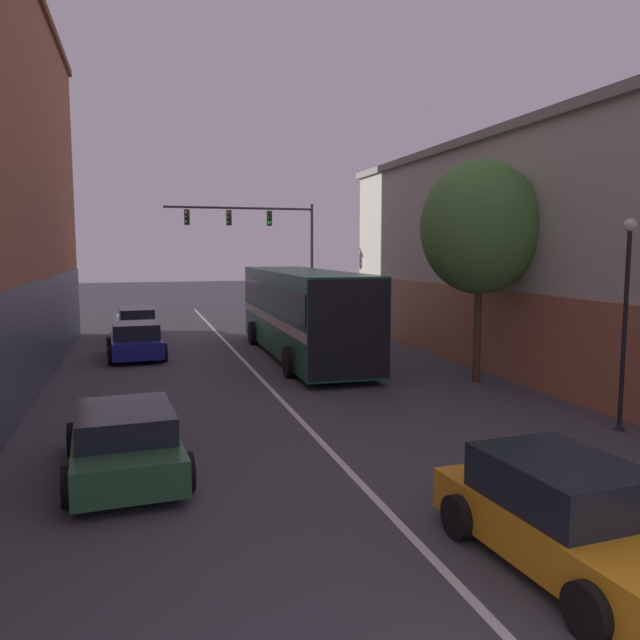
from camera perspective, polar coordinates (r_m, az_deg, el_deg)
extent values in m
cube|color=silver|center=(20.62, -5.74, -5.03)|extent=(0.14, 47.07, 0.01)
cube|color=#4C515B|center=(19.03, -24.86, -1.68)|extent=(0.24, 26.64, 3.20)
cube|color=#B7B2A3|center=(24.40, 24.92, 5.65)|extent=(9.73, 24.98, 8.02)
cube|color=#A86647|center=(21.71, 14.96, -0.89)|extent=(0.24, 24.48, 2.81)
cube|color=gray|center=(24.69, 25.36, 14.63)|extent=(10.12, 25.23, 0.30)
cube|color=#145133|center=(23.80, -1.67, 0.83)|extent=(2.74, 11.85, 3.08)
cube|color=black|center=(23.75, -1.67, 2.16)|extent=(2.79, 11.62, 0.99)
cube|color=beige|center=(23.83, -1.66, 0.24)|extent=(2.78, 11.74, 0.31)
cube|color=black|center=(18.17, 2.72, -0.92)|extent=(2.51, 0.10, 2.96)
cylinder|color=black|center=(27.26, -6.16, -1.17)|extent=(0.32, 1.00, 1.00)
cylinder|color=black|center=(27.79, -0.82, -0.99)|extent=(0.32, 1.00, 1.00)
cylinder|color=black|center=(20.15, -2.82, -3.84)|extent=(0.32, 1.00, 1.00)
cylinder|color=black|center=(20.86, 4.24, -3.49)|extent=(0.32, 1.00, 1.00)
cube|color=orange|center=(9.03, 21.97, -17.65)|extent=(1.96, 4.10, 0.60)
cube|color=black|center=(8.97, 21.08, -13.60)|extent=(1.69, 2.18, 0.61)
cylinder|color=black|center=(9.49, 12.55, -17.16)|extent=(0.26, 0.65, 0.63)
cylinder|color=black|center=(10.48, 20.91, -15.11)|extent=(0.26, 0.65, 0.63)
cylinder|color=black|center=(7.75, 23.36, -23.25)|extent=(0.26, 0.65, 0.63)
cube|color=silver|center=(30.51, -16.42, -0.53)|extent=(1.87, 4.67, 0.74)
cube|color=black|center=(30.22, -16.44, 0.59)|extent=(1.62, 2.46, 0.49)
cylinder|color=black|center=(31.92, -18.06, -0.72)|extent=(0.25, 0.59, 0.58)
cylinder|color=black|center=(32.00, -15.03, -0.61)|extent=(0.25, 0.59, 0.58)
cylinder|color=black|center=(29.10, -17.93, -1.38)|extent=(0.25, 0.59, 0.58)
cylinder|color=black|center=(29.19, -14.61, -1.25)|extent=(0.25, 0.59, 0.58)
cube|color=#285633|center=(12.25, -17.39, -10.98)|extent=(2.08, 4.35, 0.60)
cube|color=black|center=(11.90, -17.43, -8.80)|extent=(1.80, 2.31, 0.47)
cylinder|color=black|center=(13.55, -21.64, -10.11)|extent=(0.26, 0.68, 0.67)
cylinder|color=black|center=(13.61, -13.66, -9.76)|extent=(0.26, 0.68, 0.67)
cylinder|color=black|center=(11.06, -22.00, -13.90)|extent=(0.26, 0.68, 0.67)
cylinder|color=black|center=(11.13, -12.09, -13.42)|extent=(0.26, 0.68, 0.67)
cube|color=navy|center=(24.74, -16.49, -2.20)|extent=(2.01, 3.96, 0.61)
cube|color=black|center=(24.47, -16.51, -0.91)|extent=(1.76, 2.10, 0.57)
cylinder|color=black|center=(25.92, -18.67, -2.23)|extent=(0.26, 0.68, 0.67)
cylinder|color=black|center=(26.00, -14.57, -2.07)|extent=(0.26, 0.68, 0.67)
cylinder|color=black|center=(23.55, -18.58, -3.07)|extent=(0.26, 0.68, 0.67)
cylinder|color=black|center=(23.64, -14.07, -2.89)|extent=(0.26, 0.68, 0.67)
cylinder|color=#333338|center=(34.67, -0.77, 5.13)|extent=(0.18, 0.18, 6.60)
cylinder|color=#333338|center=(33.90, -7.35, 10.12)|extent=(7.93, 0.12, 0.12)
cube|color=#234723|center=(34.15, -4.67, 9.25)|extent=(0.28, 0.24, 0.80)
sphere|color=black|center=(34.02, -4.62, 9.68)|extent=(0.18, 0.18, 0.18)
sphere|color=black|center=(34.00, -4.62, 9.26)|extent=(0.18, 0.18, 0.18)
sphere|color=green|center=(33.99, -4.62, 8.84)|extent=(0.18, 0.18, 0.18)
cube|color=#234723|center=(33.78, -8.35, 9.23)|extent=(0.28, 0.24, 0.80)
sphere|color=red|center=(33.64, -8.32, 9.67)|extent=(0.18, 0.18, 0.18)
sphere|color=black|center=(33.63, -8.31, 9.25)|extent=(0.18, 0.18, 0.18)
sphere|color=black|center=(33.62, -8.30, 8.82)|extent=(0.18, 0.18, 0.18)
cube|color=#234723|center=(33.55, -12.08, 9.18)|extent=(0.28, 0.24, 0.80)
sphere|color=red|center=(33.41, -12.08, 9.62)|extent=(0.18, 0.18, 0.18)
sphere|color=black|center=(33.40, -12.07, 9.19)|extent=(0.18, 0.18, 0.18)
sphere|color=black|center=(33.39, -12.06, 8.77)|extent=(0.18, 0.18, 0.18)
cone|color=black|center=(15.93, 25.68, -8.72)|extent=(0.26, 0.26, 0.20)
cylinder|color=black|center=(15.53, 26.06, -0.97)|extent=(0.10, 0.10, 4.53)
sphere|color=#EFE5CC|center=(15.43, 26.50, 7.78)|extent=(0.29, 0.29, 0.29)
cylinder|color=#4C3823|center=(19.85, 14.19, -0.97)|extent=(0.23, 0.23, 3.20)
ellipsoid|color=#4C843D|center=(19.70, 14.45, 8.21)|extent=(3.69, 3.32, 4.06)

